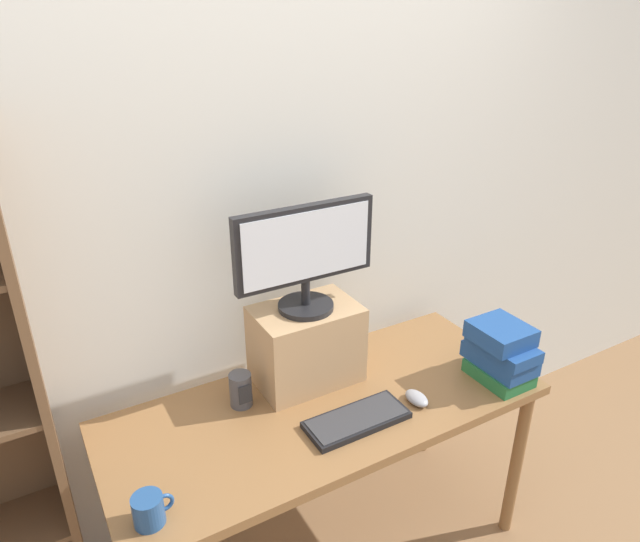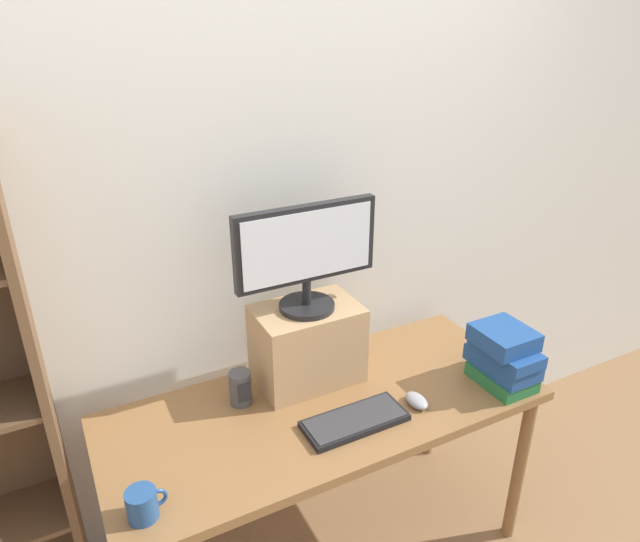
% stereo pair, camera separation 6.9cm
% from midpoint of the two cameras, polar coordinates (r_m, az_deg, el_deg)
% --- Properties ---
extents(back_wall, '(7.00, 0.08, 2.60)m').
position_cam_midpoint_polar(back_wall, '(2.20, -6.17, 4.57)').
color(back_wall, silver).
rests_on(back_wall, ground_plane).
extents(desk, '(1.58, 0.66, 0.76)m').
position_cam_midpoint_polar(desk, '(2.16, -0.36, -14.79)').
color(desk, olive).
rests_on(desk, ground_plane).
extents(riser_box, '(0.38, 0.25, 0.30)m').
position_cam_midpoint_polar(riser_box, '(2.15, -2.32, -7.33)').
color(riser_box, tan).
rests_on(riser_box, desk).
extents(computer_monitor, '(0.53, 0.20, 0.39)m').
position_cam_midpoint_polar(computer_monitor, '(1.98, -2.48, 1.84)').
color(computer_monitor, black).
rests_on(computer_monitor, riser_box).
extents(keyboard, '(0.36, 0.15, 0.02)m').
position_cam_midpoint_polar(keyboard, '(2.02, 2.68, -14.64)').
color(keyboard, black).
rests_on(keyboard, desk).
extents(computer_mouse, '(0.06, 0.10, 0.04)m').
position_cam_midpoint_polar(computer_mouse, '(2.13, 8.70, -12.47)').
color(computer_mouse, '#99999E').
rests_on(computer_mouse, desk).
extents(book_stack, '(0.19, 0.27, 0.23)m').
position_cam_midpoint_polar(book_stack, '(2.26, 16.76, -7.80)').
color(book_stack, '#236B38').
rests_on(book_stack, desk).
extents(coffee_mug, '(0.12, 0.09, 0.09)m').
position_cam_midpoint_polar(coffee_mug, '(1.77, -17.88, -21.79)').
color(coffee_mug, '#234C84').
rests_on(coffee_mug, desk).
extents(desk_speaker, '(0.08, 0.08, 0.13)m').
position_cam_midpoint_polar(desk_speaker, '(2.09, -8.89, -11.67)').
color(desk_speaker, '#4C4C51').
rests_on(desk_speaker, desk).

